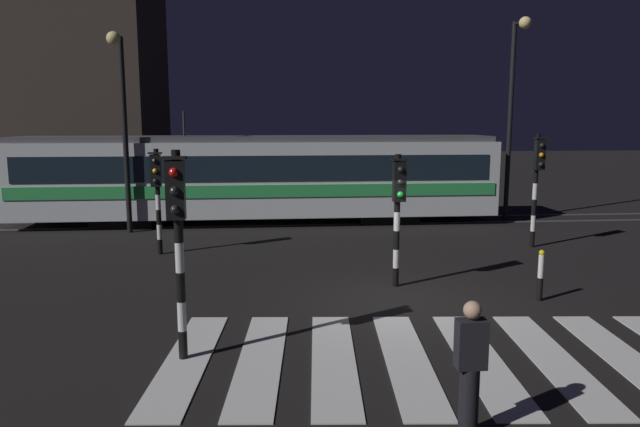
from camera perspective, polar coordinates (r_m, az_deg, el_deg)
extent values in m
plane|color=black|center=(12.81, 7.70, -8.40)|extent=(120.00, 120.00, 0.00)
cube|color=#59595E|center=(21.71, 2.24, -1.07)|extent=(80.00, 0.12, 0.03)
cube|color=#59595E|center=(23.11, 1.77, -0.45)|extent=(80.00, 0.12, 0.03)
cube|color=silver|center=(9.96, -12.76, -13.68)|extent=(1.04, 4.12, 0.02)
cube|color=silver|center=(9.78, -5.80, -13.93)|extent=(1.04, 4.12, 0.02)
cube|color=silver|center=(9.74, 1.33, -13.97)|extent=(1.04, 4.12, 0.02)
cube|color=silver|center=(9.85, 8.40, -13.81)|extent=(1.04, 4.12, 0.02)
cube|color=silver|center=(10.09, 15.21, -13.47)|extent=(1.04, 4.12, 0.02)
cube|color=silver|center=(10.46, 21.60, -12.98)|extent=(1.04, 4.12, 0.02)
cube|color=silver|center=(10.95, 27.46, -12.38)|extent=(1.04, 4.12, 0.02)
cylinder|color=black|center=(13.83, 7.35, -6.13)|extent=(0.14, 0.14, 0.44)
cylinder|color=white|center=(13.73, 7.39, -4.36)|extent=(0.14, 0.14, 0.44)
cylinder|color=black|center=(13.63, 7.43, -2.57)|extent=(0.14, 0.14, 0.44)
cylinder|color=white|center=(13.55, 7.46, -0.76)|extent=(0.14, 0.14, 0.44)
cylinder|color=black|center=(13.48, 7.50, 1.08)|extent=(0.14, 0.14, 0.44)
cylinder|color=white|center=(13.43, 7.54, 2.93)|extent=(0.14, 0.14, 0.44)
cylinder|color=black|center=(13.39, 7.58, 4.79)|extent=(0.14, 0.14, 0.44)
cube|color=black|center=(13.26, 7.71, 3.09)|extent=(0.28, 0.20, 0.90)
sphere|color=black|center=(13.13, 7.84, 4.26)|extent=(0.14, 0.14, 0.14)
sphere|color=black|center=(13.15, 7.81, 3.04)|extent=(0.14, 0.14, 0.14)
sphere|color=green|center=(13.19, 7.79, 1.83)|extent=(0.14, 0.14, 0.14)
cube|color=black|center=(13.22, 7.75, 5.20)|extent=(0.36, 0.24, 0.04)
cylinder|color=black|center=(19.03, 19.90, -2.35)|extent=(0.14, 0.14, 0.49)
cylinder|color=white|center=(18.94, 19.98, -0.90)|extent=(0.14, 0.14, 0.49)
cylinder|color=black|center=(18.87, 20.05, 0.56)|extent=(0.14, 0.14, 0.49)
cylinder|color=white|center=(18.81, 20.13, 2.03)|extent=(0.14, 0.14, 0.49)
cylinder|color=black|center=(18.76, 20.22, 3.51)|extent=(0.14, 0.14, 0.49)
cylinder|color=white|center=(18.72, 20.30, 5.00)|extent=(0.14, 0.14, 0.49)
cylinder|color=black|center=(18.70, 20.38, 6.49)|extent=(0.14, 0.14, 0.49)
cube|color=black|center=(18.56, 20.54, 5.36)|extent=(0.28, 0.20, 0.90)
sphere|color=black|center=(18.45, 20.74, 6.20)|extent=(0.14, 0.14, 0.14)
sphere|color=orange|center=(18.46, 20.69, 5.34)|extent=(0.14, 0.14, 0.14)
sphere|color=black|center=(18.48, 20.64, 4.47)|extent=(0.14, 0.14, 0.14)
cube|color=black|center=(18.54, 20.63, 6.87)|extent=(0.36, 0.24, 0.04)
cylinder|color=black|center=(9.94, -13.15, -12.31)|extent=(0.14, 0.14, 0.48)
cylinder|color=white|center=(9.77, -13.25, -9.68)|extent=(0.14, 0.14, 0.48)
cylinder|color=black|center=(9.63, -13.35, -6.96)|extent=(0.14, 0.14, 0.48)
cylinder|color=white|center=(9.51, -13.46, -4.17)|extent=(0.14, 0.14, 0.48)
cylinder|color=black|center=(9.42, -13.57, -1.31)|extent=(0.14, 0.14, 0.48)
cylinder|color=white|center=(9.34, -13.68, 1.59)|extent=(0.14, 0.14, 0.48)
cylinder|color=black|center=(9.30, -13.79, 4.54)|extent=(0.14, 0.14, 0.48)
cube|color=black|center=(9.16, -13.86, 2.22)|extent=(0.28, 0.20, 0.90)
sphere|color=red|center=(9.03, -14.03, 3.90)|extent=(0.14, 0.14, 0.14)
sphere|color=black|center=(9.06, -13.96, 2.13)|extent=(0.14, 0.14, 0.14)
sphere|color=black|center=(9.09, -13.89, 0.38)|extent=(0.14, 0.14, 0.14)
cube|color=black|center=(9.12, -13.97, 5.27)|extent=(0.36, 0.24, 0.04)
cylinder|color=black|center=(17.57, -15.25, -3.13)|extent=(0.14, 0.14, 0.43)
cylinder|color=white|center=(17.49, -15.31, -1.74)|extent=(0.14, 0.14, 0.43)
cylinder|color=black|center=(17.42, -15.37, -0.34)|extent=(0.14, 0.14, 0.43)
cylinder|color=white|center=(17.35, -15.43, 1.07)|extent=(0.14, 0.14, 0.43)
cylinder|color=black|center=(17.30, -15.49, 2.49)|extent=(0.14, 0.14, 0.43)
cylinder|color=white|center=(17.26, -15.55, 3.92)|extent=(0.14, 0.14, 0.43)
cylinder|color=black|center=(17.23, -15.61, 5.35)|extent=(0.14, 0.14, 0.43)
cube|color=black|center=(17.09, -15.66, 4.03)|extent=(0.28, 0.20, 0.90)
sphere|color=black|center=(16.96, -15.76, 4.94)|extent=(0.14, 0.14, 0.14)
sphere|color=orange|center=(16.98, -15.72, 4.00)|extent=(0.14, 0.14, 0.14)
sphere|color=black|center=(17.01, -15.68, 3.06)|extent=(0.14, 0.14, 0.14)
cube|color=black|center=(17.06, -15.73, 5.67)|extent=(0.36, 0.24, 0.04)
cylinder|color=black|center=(23.75, 17.94, 8.35)|extent=(0.18, 0.18, 7.44)
cylinder|color=black|center=(23.60, 18.83, 17.14)|extent=(0.10, 0.90, 0.10)
sphere|color=#F9E08C|center=(23.18, 19.29, 17.07)|extent=(0.44, 0.44, 0.44)
cylinder|color=black|center=(20.98, -18.37, 7.07)|extent=(0.18, 0.18, 6.54)
cylinder|color=black|center=(20.70, -19.11, 15.82)|extent=(0.10, 0.90, 0.10)
sphere|color=#F9E08C|center=(20.26, -19.41, 15.74)|extent=(0.44, 0.44, 0.44)
cube|color=silver|center=(22.01, -6.05, 3.45)|extent=(17.60, 2.50, 2.70)
cube|color=green|center=(20.79, -6.08, 2.15)|extent=(17.25, 0.04, 0.44)
cube|color=green|center=(23.31, -6.00, 2.90)|extent=(17.25, 0.04, 0.44)
cube|color=black|center=(20.71, -6.11, 4.35)|extent=(16.72, 0.03, 0.90)
cube|color=#4C4C51|center=(21.92, -6.11, 7.23)|extent=(17.25, 2.30, 0.20)
cylinder|color=#262628|center=(22.11, -13.07, 8.36)|extent=(0.08, 0.08, 1.00)
cube|color=black|center=(22.67, 6.35, -0.28)|extent=(2.20, 2.00, 0.35)
cube|color=black|center=(22.80, -18.24, -0.63)|extent=(2.20, 2.00, 0.35)
sphere|color=#F9F2CC|center=(23.65, 15.97, 2.56)|extent=(0.24, 0.24, 0.24)
cylinder|color=black|center=(7.69, 14.23, -17.31)|extent=(0.24, 0.24, 0.88)
cube|color=black|center=(7.40, 14.46, -12.16)|extent=(0.36, 0.22, 0.60)
sphere|color=tan|center=(7.26, 14.59, -9.06)|extent=(0.22, 0.22, 0.22)
cylinder|color=black|center=(13.49, 20.54, -6.89)|extent=(0.12, 0.12, 0.50)
cylinder|color=white|center=(13.37, 20.66, -4.83)|extent=(0.12, 0.12, 0.50)
sphere|color=yellow|center=(13.30, 20.73, -3.58)|extent=(0.12, 0.12, 0.12)
cube|color=#382D28|center=(33.36, -27.98, 10.93)|extent=(14.27, 8.00, 11.06)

